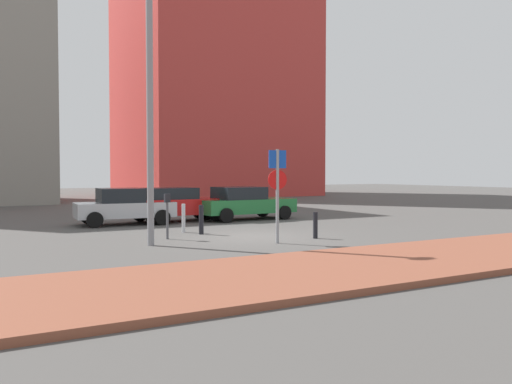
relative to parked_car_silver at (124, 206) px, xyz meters
name	(u,v)px	position (x,y,z in m)	size (l,w,h in m)	color
ground_plane	(254,236)	(2.70, -6.22, -0.77)	(120.00, 120.00, 0.00)	#4C4947
sidewalk_brick	(389,262)	(2.70, -12.72, -0.70)	(40.00, 4.23, 0.14)	brown
parked_car_silver	(124,206)	(0.00, 0.00, 0.00)	(4.08, 2.22, 1.52)	#B7BABF
parked_car_red	(176,204)	(2.42, 0.30, 0.02)	(4.33, 2.05, 1.50)	red
parked_car_green	(244,203)	(5.46, -0.38, 0.01)	(4.61, 2.25, 1.51)	#237238
parking_sign_post	(277,184)	(2.48, -8.10, 1.05)	(0.59, 0.16, 2.88)	gray
parking_meter	(167,210)	(-0.10, -5.47, 0.19)	(0.18, 0.14, 1.48)	#4C4C51
street_lamp	(150,88)	(-1.06, -6.67, 3.90)	(0.70, 0.36, 8.07)	gray
traffic_bollard_near	(315,225)	(4.21, -7.70, -0.33)	(0.15, 0.15, 0.87)	black
traffic_bollard_mid	(184,218)	(1.10, -3.87, -0.25)	(0.13, 0.13, 1.04)	#B7B7BC
traffic_bollard_far	(201,220)	(1.42, -4.75, -0.25)	(0.17, 0.17, 1.03)	black
building_colorful_midrise	(212,62)	(15.89, 25.55, 12.11)	(16.08, 14.98, 25.75)	#BF3833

